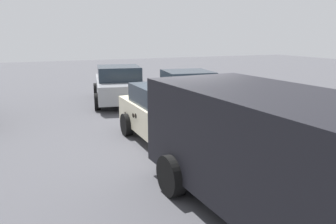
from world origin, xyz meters
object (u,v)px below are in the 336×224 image
Objects in this scene: parked_sedan_row_back_far at (190,93)px; parked_sedan_far_right at (119,85)px; art_car_decorated at (178,116)px; parked_van_row_back_center at (290,155)px.

parked_sedan_row_back_far is 3.42m from parked_sedan_far_right.
art_car_decorated is 5.86m from parked_sedan_far_right.
parked_van_row_back_center reaches higher than parked_sedan_row_back_far.
parked_van_row_back_center is 7.11m from parked_sedan_row_back_far.
parked_van_row_back_center reaches higher than art_car_decorated.
parked_sedan_far_right is (9.77, -0.24, -0.36)m from parked_van_row_back_center.
art_car_decorated is 0.83× the size of parked_van_row_back_center.
parked_van_row_back_center is 1.18× the size of parked_sedan_far_right.
parked_sedan_row_back_far is (2.91, -1.85, -0.01)m from art_car_decorated.
parked_sedan_row_back_far is 0.94× the size of parked_sedan_far_right.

